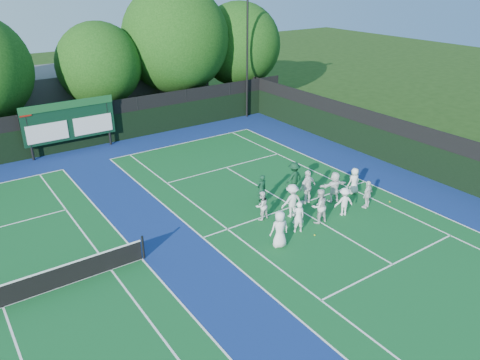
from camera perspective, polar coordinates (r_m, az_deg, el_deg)
ground at (r=23.99m, az=8.05°, el=-4.14°), size 120.00×120.00×0.00m
court_apron at (r=21.62m, az=-5.75°, el=-7.44°), size 34.00×32.00×0.01m
near_court at (r=24.64m, az=6.50°, el=-3.22°), size 11.05×23.85×0.01m
left_court at (r=19.82m, az=-26.93°, el=-13.63°), size 11.05×23.85×0.01m
back_fence at (r=33.93m, az=-18.47°, el=5.95°), size 34.00×0.08×3.00m
divider_fence_right at (r=30.38m, az=19.62°, el=3.69°), size 0.08×32.00×3.00m
scoreboard at (r=33.06m, az=-20.11°, el=6.78°), size 6.00×0.21×3.55m
clubhouse at (r=42.28m, az=-16.72°, el=10.57°), size 18.00×6.00×4.00m
light_pole_right at (r=38.39m, az=0.90°, el=16.79°), size 1.20×0.30×10.12m
tennis_net at (r=19.55m, az=-27.20°, el=-12.50°), size 11.30×0.10×1.10m
tree_c at (r=37.27m, az=-16.60°, el=13.12°), size 6.23×6.23×7.99m
tree_d at (r=39.53m, az=-7.72°, el=16.37°), size 8.58×8.58×10.52m
tree_e at (r=42.82m, az=0.00°, el=15.98°), size 7.25×7.25×8.93m
tennis_ball_0 at (r=22.19m, az=9.09°, el=-6.65°), size 0.07×0.07×0.07m
tennis_ball_1 at (r=25.71m, az=7.05°, el=-1.96°), size 0.07×0.07×0.07m
tennis_ball_2 at (r=26.15m, az=17.79°, el=-2.54°), size 0.07×0.07×0.07m
tennis_ball_4 at (r=24.95m, az=6.52°, el=-2.79°), size 0.07×0.07×0.07m
player_front_0 at (r=20.79m, az=4.85°, el=-5.99°), size 0.96×0.73×1.75m
player_front_1 at (r=22.01m, az=7.11°, el=-4.50°), size 0.68×0.57×1.59m
player_front_2 at (r=22.93m, az=9.63°, el=-3.15°), size 0.93×0.75×1.78m
player_front_3 at (r=23.92m, az=12.56°, el=-2.59°), size 1.09×0.84×1.49m
player_front_4 at (r=24.93m, az=15.29°, el=-1.71°), size 0.95×0.59×1.52m
player_back_0 at (r=22.98m, az=2.66°, el=-3.13°), size 0.78×0.64×1.51m
player_back_1 at (r=23.30m, az=6.34°, el=-2.53°), size 1.19×0.76×1.75m
player_back_2 at (r=24.71m, az=8.23°, el=-0.83°), size 1.13×0.55×1.87m
player_back_3 at (r=25.17m, az=11.43°, el=-0.82°), size 1.64×0.87×1.69m
player_back_4 at (r=26.37m, az=13.74°, el=-0.11°), size 0.77×0.54×1.49m
coach_left at (r=24.39m, az=2.64°, el=-1.20°), size 0.62×0.42×1.68m
coach_right at (r=25.82m, az=6.58°, el=0.29°), size 1.19×0.73×1.78m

